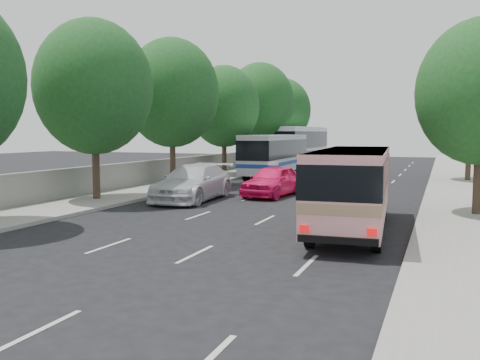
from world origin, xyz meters
The scene contains 16 objects.
ground centered at (0.00, 0.00, 0.00)m, with size 120.00×120.00×0.00m, color black.
sidewalk_left centered at (-8.50, 20.00, 0.07)m, with size 4.00×90.00×0.15m, color #9E998E.
sidewalk_right centered at (8.50, 20.00, 0.06)m, with size 4.00×90.00×0.12m, color #9E998E.
low_wall centered at (-10.30, 20.00, 0.90)m, with size 0.30×90.00×1.50m, color #9E998E.
tree_left_b centered at (-8.42, 5.94, 5.82)m, with size 5.70×5.70×8.88m.
tree_left_c centered at (-8.62, 13.94, 6.12)m, with size 6.00×6.00×9.35m.
tree_left_d centered at (-8.52, 21.94, 5.63)m, with size 5.52×5.52×8.60m.
tree_left_e centered at (-8.42, 29.94, 6.43)m, with size 6.30×6.30×9.82m.
tree_left_f centered at (-8.62, 37.94, 6.00)m, with size 5.88×5.88×9.16m.
tree_right_far centered at (9.08, 23.94, 6.12)m, with size 6.00×6.00×9.35m.
pink_bus centered at (4.50, 3.08, 1.75)m, with size 2.94×8.98×2.82m.
pink_taxi centered at (-1.06, 11.28, 0.83)m, with size 1.96×4.88×1.66m, color #FE1667.
white_pickup centered at (-4.28, 8.17, 0.89)m, with size 2.50×6.15×1.78m, color silver.
tour_coach_front centered at (-4.50, 22.31, 1.94)m, with size 2.58×10.81×3.22m.
tour_coach_rear centered at (-6.30, 35.77, 2.38)m, with size 2.90×13.25×3.96m.
taxi_roof_sign centered at (-1.06, 11.28, 1.75)m, with size 0.55×0.18×0.18m, color silver.
Camera 1 is at (7.36, -14.50, 3.40)m, focal length 38.00 mm.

